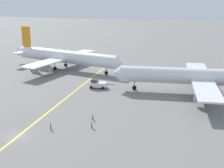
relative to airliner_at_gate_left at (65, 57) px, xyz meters
name	(u,v)px	position (x,y,z in m)	size (l,w,h in m)	color
ground_plane	(18,136)	(17.39, -57.22, -4.80)	(600.00, 600.00, 0.00)	slate
taxiway_stripe	(41,118)	(16.81, -47.22, -4.80)	(0.50, 120.00, 0.01)	yellow
airliner_at_gate_left	(65,57)	(0.00, 0.00, 0.00)	(49.56, 40.08, 15.56)	white
airliner_being_pushed	(196,77)	(50.21, -15.57, 0.07)	(49.37, 42.92, 14.62)	silver
pushback_tug	(98,84)	(20.88, -20.09, -3.52)	(8.52, 3.62, 3.03)	white
ground_crew_wing_walker_right	(93,116)	(28.86, -44.28, -3.98)	(0.36, 0.36, 1.59)	#2D3351
ground_crew_ramp_agent_by_cones	(92,124)	(30.34, -48.66, -4.00)	(0.50, 0.36, 1.55)	#4C4C51
ground_crew_marshaller_foreground	(51,126)	(22.15, -52.11, -3.98)	(0.36, 0.36, 1.59)	#4C4C51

